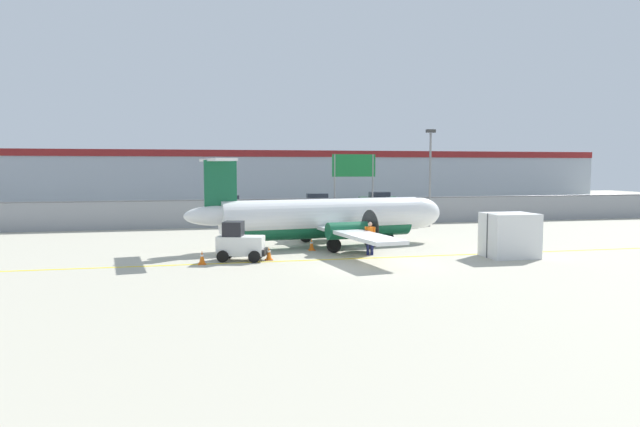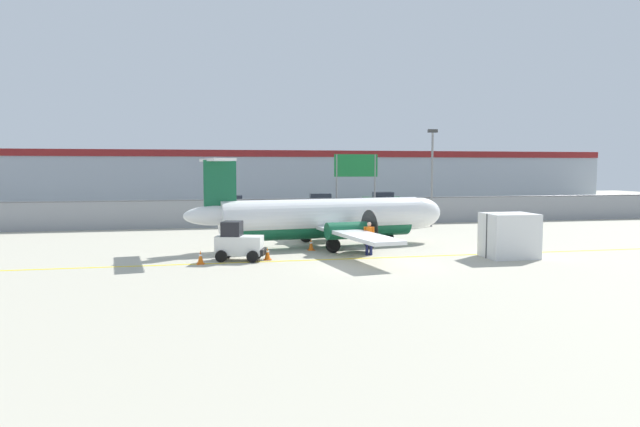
# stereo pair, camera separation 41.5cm
# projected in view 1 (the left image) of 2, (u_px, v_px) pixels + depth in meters

# --- Properties ---
(ground_plane) EXTENTS (140.00, 140.00, 0.01)m
(ground_plane) POSITION_uv_depth(u_px,v_px,m) (364.00, 258.00, 28.03)
(ground_plane) COLOR #B2AD99
(perimeter_fence) EXTENTS (98.00, 0.10, 2.10)m
(perimeter_fence) POSITION_uv_depth(u_px,v_px,m) (302.00, 211.00, 43.50)
(perimeter_fence) COLOR gray
(perimeter_fence) RESTS_ON ground
(parking_lot_strip) EXTENTS (98.00, 17.00, 0.12)m
(parking_lot_strip) POSITION_uv_depth(u_px,v_px,m) (280.00, 213.00, 54.77)
(parking_lot_strip) COLOR #38383A
(parking_lot_strip) RESTS_ON ground
(background_building) EXTENTS (91.00, 8.10, 6.50)m
(background_building) POSITION_uv_depth(u_px,v_px,m) (258.00, 177.00, 72.49)
(background_building) COLOR #A8B2BC
(background_building) RESTS_ON ground
(commuter_airplane) EXTENTS (15.22, 16.06, 4.92)m
(commuter_airplane) POSITION_uv_depth(u_px,v_px,m) (328.00, 218.00, 32.05)
(commuter_airplane) COLOR white
(commuter_airplane) RESTS_ON ground
(baggage_tug) EXTENTS (2.54, 1.90, 1.88)m
(baggage_tug) POSITION_uv_depth(u_px,v_px,m) (240.00, 243.00, 27.32)
(baggage_tug) COLOR silver
(baggage_tug) RESTS_ON ground
(ground_crew_worker) EXTENTS (0.54, 0.44, 1.70)m
(ground_crew_worker) POSITION_uv_depth(u_px,v_px,m) (370.00, 237.00, 28.95)
(ground_crew_worker) COLOR #191E4C
(ground_crew_worker) RESTS_ON ground
(cargo_container) EXTENTS (2.46, 2.07, 2.20)m
(cargo_container) POSITION_uv_depth(u_px,v_px,m) (510.00, 235.00, 28.31)
(cargo_container) COLOR silver
(cargo_container) RESTS_ON ground
(traffic_cone_near_left) EXTENTS (0.36, 0.36, 0.64)m
(traffic_cone_near_left) POSITION_uv_depth(u_px,v_px,m) (269.00, 254.00, 27.49)
(traffic_cone_near_left) COLOR orange
(traffic_cone_near_left) RESTS_ON ground
(traffic_cone_near_right) EXTENTS (0.36, 0.36, 0.64)m
(traffic_cone_near_right) POSITION_uv_depth(u_px,v_px,m) (202.00, 258.00, 26.26)
(traffic_cone_near_right) COLOR orange
(traffic_cone_near_right) RESTS_ON ground
(traffic_cone_far_left) EXTENTS (0.36, 0.36, 0.64)m
(traffic_cone_far_left) POSITION_uv_depth(u_px,v_px,m) (312.00, 245.00, 30.66)
(traffic_cone_far_left) COLOR orange
(traffic_cone_far_left) RESTS_ON ground
(parked_car_0) EXTENTS (4.22, 2.04, 1.58)m
(parked_car_0) POSITION_uv_depth(u_px,v_px,m) (136.00, 211.00, 46.21)
(parked_car_0) COLOR slate
(parked_car_0) RESTS_ON parking_lot_strip
(parked_car_1) EXTENTS (4.30, 2.21, 1.58)m
(parked_car_1) POSITION_uv_depth(u_px,v_px,m) (229.00, 203.00, 55.99)
(parked_car_1) COLOR navy
(parked_car_1) RESTS_ON parking_lot_strip
(parked_car_2) EXTENTS (4.36, 2.35, 1.58)m
(parked_car_2) POSITION_uv_depth(u_px,v_px,m) (316.00, 201.00, 60.15)
(parked_car_2) COLOR black
(parked_car_2) RESTS_ON parking_lot_strip
(parked_car_3) EXTENTS (4.39, 2.43, 1.58)m
(parked_car_3) POSITION_uv_depth(u_px,v_px,m) (378.00, 199.00, 63.51)
(parked_car_3) COLOR #19662D
(parked_car_3) RESTS_ON parking_lot_strip
(apron_light_pole) EXTENTS (0.70, 0.30, 7.27)m
(apron_light_pole) POSITION_uv_depth(u_px,v_px,m) (430.00, 169.00, 42.61)
(apron_light_pole) COLOR slate
(apron_light_pole) RESTS_ON ground
(highway_sign) EXTENTS (3.60, 0.14, 5.50)m
(highway_sign) POSITION_uv_depth(u_px,v_px,m) (354.00, 171.00, 45.93)
(highway_sign) COLOR slate
(highway_sign) RESTS_ON ground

